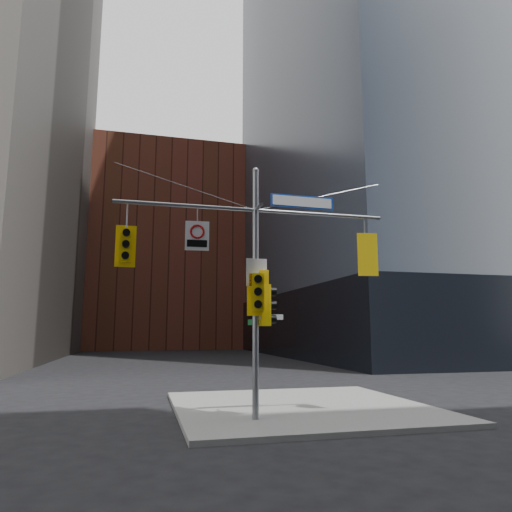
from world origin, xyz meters
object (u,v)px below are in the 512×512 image
street_sign_blade (302,202)px  regulatory_sign_arm (197,235)px  traffic_light_pole_front (258,292)px  traffic_light_west_arm (126,245)px  traffic_light_east_arm (366,255)px  signal_assembly (256,264)px  traffic_light_pole_side (267,305)px

street_sign_blade → regulatory_sign_arm: street_sign_blade is taller
traffic_light_pole_front → regulatory_sign_arm: 2.34m
traffic_light_west_arm → traffic_light_pole_front: bearing=-7.4°
traffic_light_east_arm → signal_assembly: bearing=7.2°
traffic_light_pole_side → street_sign_blade: street_sign_blade is taller
signal_assembly → traffic_light_west_arm: bearing=179.8°
traffic_light_pole_front → regulatory_sign_arm: regulatory_sign_arm is taller
traffic_light_east_arm → traffic_light_pole_side: (-3.14, 0.00, -1.56)m
traffic_light_east_arm → traffic_light_pole_side: 3.51m
street_sign_blade → regulatory_sign_arm: 3.35m
signal_assembly → street_sign_blade: 2.42m
traffic_light_pole_front → street_sign_blade: bearing=24.2°
traffic_light_west_arm → traffic_light_east_arm: size_ratio=0.88×
signal_assembly → traffic_light_west_arm: 3.62m
traffic_light_pole_front → traffic_light_east_arm: bearing=18.0°
traffic_light_east_arm → traffic_light_pole_side: size_ratio=1.12×
traffic_light_east_arm → traffic_light_pole_front: traffic_light_east_arm is taller
street_sign_blade → traffic_light_west_arm: bearing=178.4°
street_sign_blade → regulatory_sign_arm: (-3.14, -0.02, -1.17)m
traffic_light_west_arm → traffic_light_pole_front: (3.60, -0.28, -1.22)m
traffic_light_east_arm → regulatory_sign_arm: regulatory_sign_arm is taller
traffic_light_pole_front → street_sign_blade: size_ratio=0.65×
traffic_light_west_arm → traffic_light_east_arm: 7.07m
traffic_light_west_arm → traffic_light_pole_side: 4.23m
traffic_light_pole_front → street_sign_blade: street_sign_blade is taller
traffic_light_pole_front → regulatory_sign_arm: bearing=-174.7°
traffic_light_east_arm → street_sign_blade: (-2.02, 0.00, 1.55)m
signal_assembly → traffic_light_east_arm: 3.49m
traffic_light_west_arm → traffic_light_pole_side: traffic_light_west_arm is taller
traffic_light_pole_side → traffic_light_pole_front: 0.55m
traffic_light_west_arm → regulatory_sign_arm: bearing=-3.9°
traffic_light_pole_side → traffic_light_pole_front: size_ratio=0.90×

